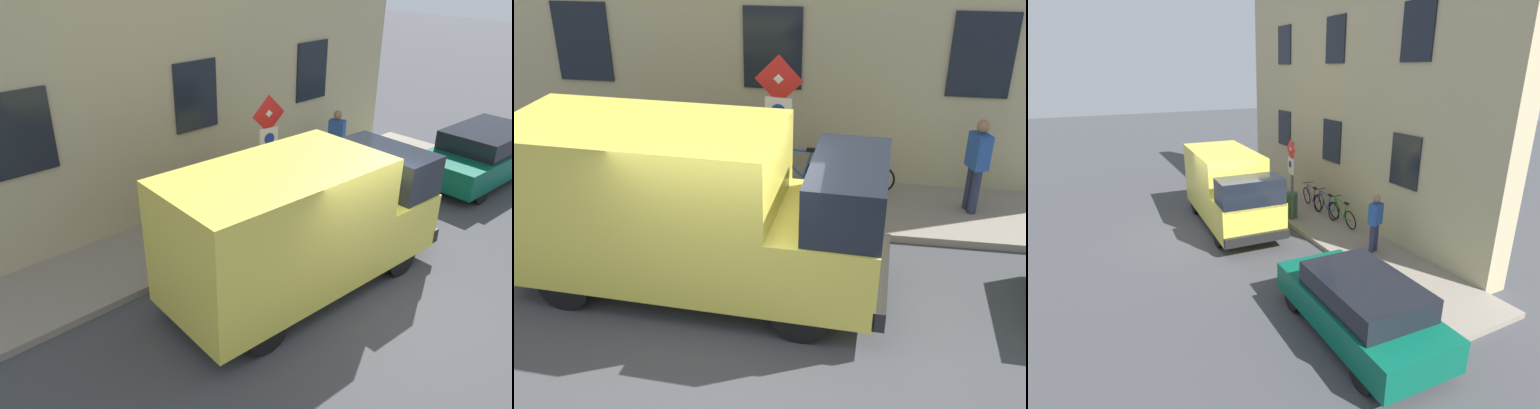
% 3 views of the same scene
% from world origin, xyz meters
% --- Properties ---
extents(ground_plane, '(80.00, 80.00, 0.00)m').
position_xyz_m(ground_plane, '(0.00, 0.00, 0.00)').
color(ground_plane, '#3F4044').
extents(sidewalk_slab, '(2.10, 15.57, 0.14)m').
position_xyz_m(sidewalk_slab, '(3.48, 0.00, 0.07)').
color(sidewalk_slab, gray).
rests_on(sidewalk_slab, ground_plane).
extents(sign_post_stacked, '(0.18, 0.56, 2.78)m').
position_xyz_m(sign_post_stacked, '(2.64, -0.39, 2.01)').
color(sign_post_stacked, '#474C47').
rests_on(sign_post_stacked, sidewalk_slab).
extents(delivery_van, '(2.27, 5.43, 2.50)m').
position_xyz_m(delivery_van, '(0.74, 0.61, 1.33)').
color(delivery_van, '#E0CF4A').
rests_on(delivery_van, ground_plane).
extents(bicycle_green, '(0.46, 1.72, 0.89)m').
position_xyz_m(bicycle_green, '(3.98, -1.56, 0.51)').
color(bicycle_green, black).
rests_on(bicycle_green, sidewalk_slab).
extents(bicycle_blue, '(0.46, 1.71, 0.89)m').
position_xyz_m(bicycle_blue, '(3.98, -0.58, 0.51)').
color(bicycle_blue, black).
rests_on(bicycle_blue, sidewalk_slab).
extents(bicycle_purple, '(0.47, 1.71, 0.89)m').
position_xyz_m(bicycle_purple, '(3.98, 0.41, 0.51)').
color(bicycle_purple, black).
rests_on(bicycle_purple, sidewalk_slab).
extents(pedestrian, '(0.46, 0.38, 1.72)m').
position_xyz_m(pedestrian, '(3.56, -3.76, 1.07)').
color(pedestrian, '#262B47').
rests_on(pedestrian, sidewalk_slab).
extents(litter_bin, '(0.44, 0.44, 0.90)m').
position_xyz_m(litter_bin, '(2.78, -0.15, 0.59)').
color(litter_bin, '#2D5133').
rests_on(litter_bin, sidewalk_slab).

